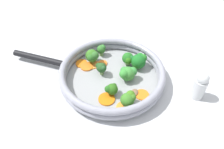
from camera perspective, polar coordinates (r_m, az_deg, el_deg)
The scene contains 25 objects.
ground_plane at distance 0.70m, azimuth 0.00°, elevation -1.68°, with size 4.00×4.00×0.00m, color #B9BBC1.
skillet at distance 0.69m, azimuth 0.00°, elevation -1.29°, with size 0.31×0.31×0.01m, color #939699.
skillet_rim_wall at distance 0.67m, azimuth 0.00°, elevation 0.35°, with size 0.33×0.33×0.04m.
skillet_handle at distance 0.78m, azimuth -18.12°, elevation 3.93°, with size 0.02×0.02×0.20m, color black.
skillet_rivet_left at distance 0.75m, azimuth -9.55°, elevation 3.60°, with size 0.01×0.01×0.01m, color #98969A.
skillet_rivet_right at distance 0.71m, azimuth -11.89°, elevation 0.11°, with size 0.01×0.01×0.01m, color #959A96.
carrot_slice_0 at distance 0.74m, azimuth -2.48°, elevation 2.93°, with size 0.03×0.03×0.00m, color orange.
carrot_slice_1 at distance 0.73m, azimuth -6.61°, elevation 2.08°, with size 0.04×0.04×0.01m, color orange.
carrot_slice_2 at distance 0.73m, azimuth -5.30°, elevation 2.47°, with size 0.04×0.04×0.00m, color orange.
carrot_slice_3 at distance 0.63m, azimuth -1.42°, elevation -6.42°, with size 0.05×0.05×0.00m, color orange.
carrot_slice_4 at distance 0.73m, azimuth -4.30°, elevation 2.54°, with size 0.04×0.04×0.00m, color #F88D40.
carrot_slice_5 at distance 0.65m, azimuth 7.84°, elevation -5.27°, with size 0.04×0.04×0.00m, color orange.
carrot_slice_6 at distance 0.61m, azimuth 2.68°, elevation -8.70°, with size 0.04×0.04×0.01m, color orange.
carrot_slice_7 at distance 0.74m, azimuth -7.94°, elevation 2.86°, with size 0.04×0.04×0.00m, color orange.
carrot_slice_8 at distance 0.71m, azimuth 5.05°, elevation 0.71°, with size 0.03×0.03×0.00m, color orange.
broccoli_floret_0 at distance 0.71m, azimuth 7.11°, elevation 3.66°, with size 0.05×0.05×0.05m.
broccoli_floret_1 at distance 0.72m, azimuth 4.26°, elevation 4.14°, with size 0.04×0.04×0.05m.
broccoli_floret_2 at distance 0.68m, azimuth -2.83°, elevation 1.78°, with size 0.04×0.03×0.04m.
broccoli_floret_3 at distance 0.72m, azimuth -5.18°, elevation 4.83°, with size 0.05×0.04×0.05m.
broccoli_floret_4 at distance 0.60m, azimuth 4.33°, elevation -6.33°, with size 0.04×0.04×0.05m.
broccoli_floret_5 at distance 0.63m, azimuth -0.09°, elevation -3.85°, with size 0.03×0.04×0.04m.
broccoli_floret_6 at distance 0.67m, azimuth 4.10°, elevation 0.33°, with size 0.05×0.06×0.05m.
broccoli_floret_7 at distance 0.76m, azimuth -2.68°, elevation 6.65°, with size 0.03×0.03×0.04m.
mushroom_piece_0 at distance 0.64m, azimuth 5.96°, elevation -4.69°, with size 0.03×0.02×0.01m, color brown.
salt_shaker at distance 0.67m, azimuth 22.01°, elevation -2.72°, with size 0.04×0.04×0.09m.
Camera 1 is at (0.46, -0.12, 0.51)m, focal length 35.00 mm.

